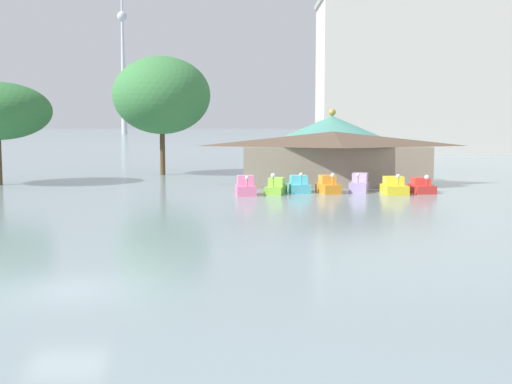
# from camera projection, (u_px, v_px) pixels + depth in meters

# --- Properties ---
(ground_plane) EXTENTS (2000.00, 2000.00, 0.00)m
(ground_plane) POSITION_uv_depth(u_px,v_px,m) (65.00, 290.00, 20.24)
(ground_plane) COLOR gray
(pedal_boat_pink) EXTENTS (1.63, 2.51, 1.52)m
(pedal_boat_pink) POSITION_uv_depth(u_px,v_px,m) (246.00, 187.00, 48.12)
(pedal_boat_pink) COLOR pink
(pedal_boat_pink) RESTS_ON ground
(pedal_boat_lime) EXTENTS (1.93, 3.05, 1.65)m
(pedal_boat_lime) POSITION_uv_depth(u_px,v_px,m) (276.00, 187.00, 48.97)
(pedal_boat_lime) COLOR #8CCC3F
(pedal_boat_lime) RESTS_ON ground
(pedal_boat_cyan) EXTENTS (1.68, 2.50, 1.60)m
(pedal_boat_cyan) POSITION_uv_depth(u_px,v_px,m) (299.00, 186.00, 50.08)
(pedal_boat_cyan) COLOR #4CB7CC
(pedal_boat_cyan) RESTS_ON ground
(pedal_boat_orange) EXTENTS (1.77, 2.75, 1.60)m
(pedal_boat_orange) POSITION_uv_depth(u_px,v_px,m) (328.00, 186.00, 49.55)
(pedal_boat_orange) COLOR orange
(pedal_boat_orange) RESTS_ON ground
(pedal_boat_lavender) EXTENTS (2.06, 2.91, 1.56)m
(pedal_boat_lavender) POSITION_uv_depth(u_px,v_px,m) (360.00, 184.00, 50.39)
(pedal_boat_lavender) COLOR #B299D8
(pedal_boat_lavender) RESTS_ON ground
(pedal_boat_yellow) EXTENTS (1.72, 2.61, 1.59)m
(pedal_boat_yellow) POSITION_uv_depth(u_px,v_px,m) (394.00, 187.00, 48.89)
(pedal_boat_yellow) COLOR yellow
(pedal_boat_yellow) RESTS_ON ground
(pedal_boat_red) EXTENTS (1.66, 2.61, 1.47)m
(pedal_boat_red) POSITION_uv_depth(u_px,v_px,m) (422.00, 187.00, 49.64)
(pedal_boat_red) COLOR red
(pedal_boat_red) RESTS_ON ground
(boathouse) EXTENTS (16.86, 8.50, 4.66)m
(boathouse) POSITION_uv_depth(u_px,v_px,m) (333.00, 157.00, 56.21)
(boathouse) COLOR gray
(boathouse) RESTS_ON ground
(green_roof_pavilion) EXTENTS (12.30, 12.30, 6.81)m
(green_roof_pavilion) POSITION_uv_depth(u_px,v_px,m) (332.00, 143.00, 62.75)
(green_roof_pavilion) COLOR brown
(green_roof_pavilion) RESTS_ON ground
(shoreline_tree_mid) EXTENTS (10.12, 10.12, 12.33)m
(shoreline_tree_mid) POSITION_uv_depth(u_px,v_px,m) (162.00, 95.00, 66.90)
(shoreline_tree_mid) COLOR brown
(shoreline_tree_mid) RESTS_ON ground
(background_building_block) EXTENTS (36.22, 14.99, 28.53)m
(background_building_block) POSITION_uv_depth(u_px,v_px,m) (414.00, 77.00, 120.35)
(background_building_block) COLOR beige
(background_building_block) RESTS_ON ground
(distant_broadcast_tower) EXTENTS (6.35, 6.35, 171.23)m
(distant_broadcast_tower) POSITION_uv_depth(u_px,v_px,m) (122.00, 28.00, 416.72)
(distant_broadcast_tower) COLOR #B7BCC6
(distant_broadcast_tower) RESTS_ON ground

